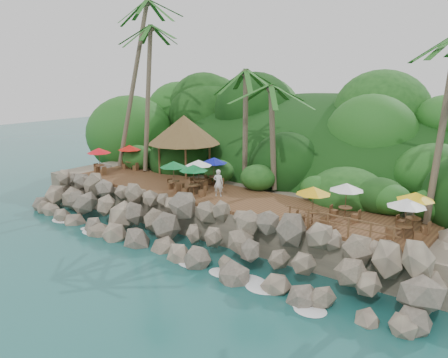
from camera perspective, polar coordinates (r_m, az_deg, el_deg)
The scene contains 12 objects.
ground at distance 26.72m, azimuth -8.01°, elevation -9.49°, with size 140.00×140.00×0.00m, color #19514F.
land_base at distance 38.65m, azimuth 9.12°, elevation -0.67°, with size 32.00×25.20×2.10m, color gray.
jungle_hill at distance 45.45m, azimuth 13.64°, elevation -0.12°, with size 44.80×28.00×15.40m, color #143811.
seawall at distance 27.64m, azimuth -5.11°, elevation -6.07°, with size 29.00×4.00×2.30m, color gray, non-canonical shape.
terrace at distance 30.23m, azimuth 0.00°, elevation -2.21°, with size 26.00×5.00×0.20m, color brown.
jungle_foliage at distance 38.07m, azimuth 8.33°, elevation -2.49°, with size 44.00×16.00×12.00m, color #143811, non-canonical shape.
foam_line at distance 26.90m, azimuth -7.55°, elevation -9.25°, with size 25.20×0.80×0.06m.
palms at distance 31.03m, azimuth 4.78°, elevation 16.84°, with size 31.26×6.84×14.89m.
palapa at distance 36.07m, azimuth -4.96°, elevation 6.12°, with size 5.68×5.68×4.60m.
dining_clusters at distance 29.28m, azimuth 0.86°, elevation 0.89°, with size 25.49×5.09×2.04m.
railing at distance 23.67m, azimuth 13.94°, elevation -5.31°, with size 6.10×0.10×1.00m.
waiter at distance 29.74m, azimuth -0.71°, elevation -0.49°, with size 0.65×0.43×1.79m, color silver.
Camera 1 is at (17.83, -17.01, 10.34)m, focal length 36.94 mm.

